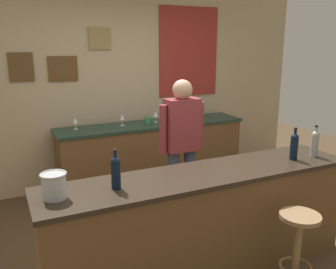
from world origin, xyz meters
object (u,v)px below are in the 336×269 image
at_px(wine_bottle_a, 116,172).
at_px(coffee_mug, 148,120).
at_px(wine_glass_c, 156,114).
at_px(wine_glass_d, 174,114).
at_px(bartender, 182,143).
at_px(ice_bucket, 54,185).
at_px(bar_stool, 298,240).
at_px(wine_bottle_c, 315,143).
at_px(wine_glass_a, 75,121).
at_px(wine_glass_b, 122,118).
at_px(wine_bottle_b, 294,145).

relative_size(wine_bottle_a, coffee_mug, 2.45).
relative_size(wine_glass_c, wine_glass_d, 1.00).
distance_m(wine_bottle_a, wine_glass_d, 2.51).
relative_size(bartender, ice_bucket, 8.61).
relative_size(ice_bucket, coffee_mug, 1.50).
relative_size(bartender, bar_stool, 2.38).
relative_size(bartender, wine_bottle_c, 5.29).
xyz_separation_m(bar_stool, wine_bottle_c, (0.66, 0.52, 0.60)).
bearing_deg(wine_glass_a, ice_bucket, -105.28).
height_order(wine_glass_d, coffee_mug, wine_glass_d).
distance_m(wine_bottle_a, ice_bucket, 0.45).
bearing_deg(bar_stool, wine_bottle_a, 156.47).
bearing_deg(wine_glass_b, ice_bucket, -119.91).
xyz_separation_m(wine_bottle_c, coffee_mug, (-0.86, 2.12, -0.11)).
xyz_separation_m(bartender, wine_glass_c, (0.24, 1.26, 0.07)).
height_order(wine_bottle_c, coffee_mug, wine_bottle_c).
distance_m(bar_stool, wine_glass_c, 2.74).
bearing_deg(ice_bucket, wine_glass_b, 60.09).
xyz_separation_m(bartender, wine_bottle_b, (0.71, -0.90, 0.12)).
xyz_separation_m(wine_bottle_c, ice_bucket, (-2.42, 0.07, -0.04)).
bearing_deg(wine_bottle_b, ice_bucket, 178.32).
height_order(wine_bottle_a, ice_bucket, wine_bottle_a).
bearing_deg(bar_stool, wine_bottle_c, 38.08).
height_order(bartender, wine_glass_a, bartender).
bearing_deg(wine_bottle_c, coffee_mug, 111.99).
bearing_deg(coffee_mug, bar_stool, -85.78).
bearing_deg(wine_glass_d, wine_glass_c, 158.79).
bearing_deg(wine_glass_b, wine_bottle_c, -60.49).
relative_size(bartender, wine_glass_d, 10.45).
bearing_deg(coffee_mug, wine_bottle_b, -74.09).
distance_m(bartender, ice_bucket, 1.68).
distance_m(bartender, bar_stool, 1.53).
distance_m(wine_bottle_c, ice_bucket, 2.42).
relative_size(wine_bottle_b, wine_glass_b, 1.97).
bearing_deg(wine_bottle_a, bar_stool, -23.53).
bearing_deg(wine_bottle_a, ice_bucket, 177.35).
height_order(bar_stool, wine_glass_c, wine_glass_c).
relative_size(wine_glass_b, wine_glass_d, 1.00).
bearing_deg(wine_bottle_b, wine_glass_b, 114.22).
distance_m(bartender, wine_bottle_b, 1.15).
bearing_deg(wine_bottle_b, wine_bottle_a, 178.57).
height_order(wine_bottle_c, wine_glass_c, wine_bottle_c).
height_order(bar_stool, coffee_mug, coffee_mug).
distance_m(wine_bottle_b, coffee_mug, 2.20).
bearing_deg(wine_glass_c, wine_bottle_b, -77.78).
height_order(wine_bottle_b, wine_glass_d, wine_bottle_b).
xyz_separation_m(ice_bucket, wine_glass_d, (1.94, 2.00, -0.01)).
bearing_deg(wine_bottle_b, wine_glass_a, 125.59).
distance_m(wine_bottle_b, ice_bucket, 2.16).
height_order(ice_bucket, wine_glass_c, ice_bucket).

